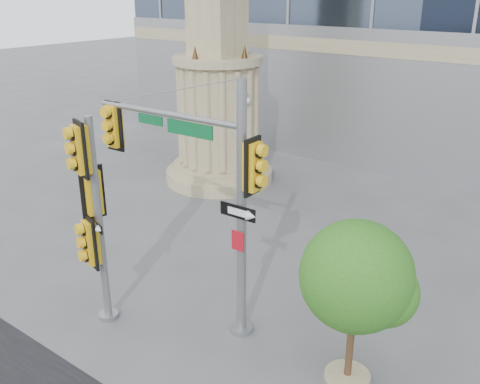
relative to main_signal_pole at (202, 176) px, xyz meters
The scene contains 5 objects.
ground 3.84m from the main_signal_pole, 89.83° to the right, with size 120.00×120.00×0.00m, color #545456.
monument 10.06m from the main_signal_pole, 127.32° to the left, with size 4.40×4.40×16.60m.
main_signal_pole is the anchor object (origin of this frame).
secondary_signal_pole 2.62m from the main_signal_pole, 140.72° to the right, with size 0.87×0.81×5.05m.
street_tree 4.08m from the main_signal_pole, ahead, with size 2.26×2.21×3.53m.
Camera 1 is at (7.45, -7.30, 7.62)m, focal length 40.00 mm.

